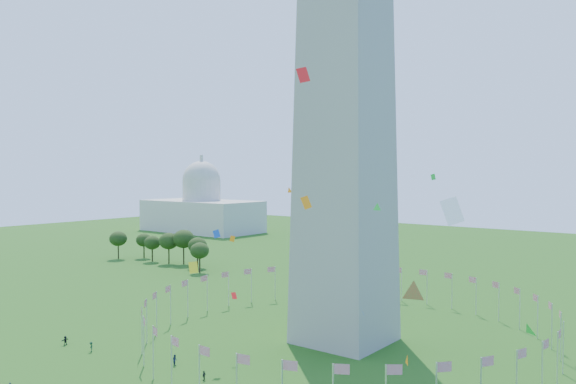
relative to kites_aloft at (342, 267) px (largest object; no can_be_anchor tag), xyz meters
The scene contains 4 objects.
flag_ring 37.94m from the kites_aloft, 121.41° to the left, with size 80.24×80.24×9.00m.
capitol_building 253.91m from the kites_aloft, 141.18° to the left, with size 70.00×35.00×46.00m, color beige, non-canonical shape.
kites_aloft is the anchor object (origin of this frame).
tree_line_west 141.90m from the kites_aloft, 150.05° to the left, with size 55.10×16.10×12.68m.
Camera 1 is at (60.52, -46.30, 34.37)m, focal length 35.00 mm.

